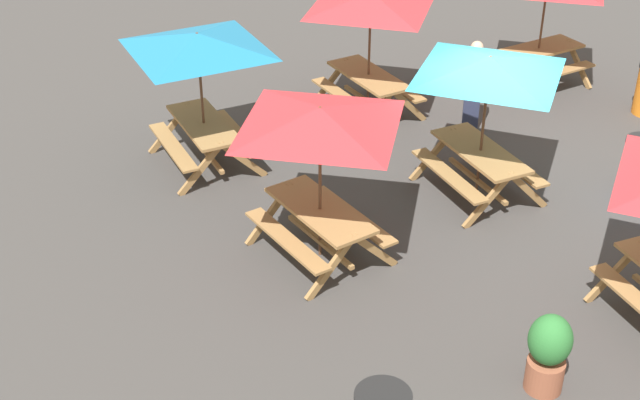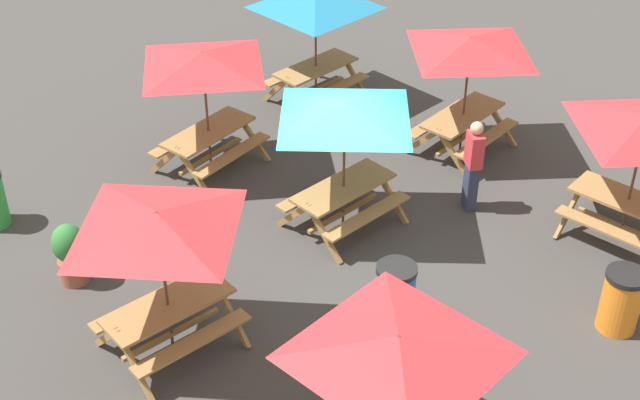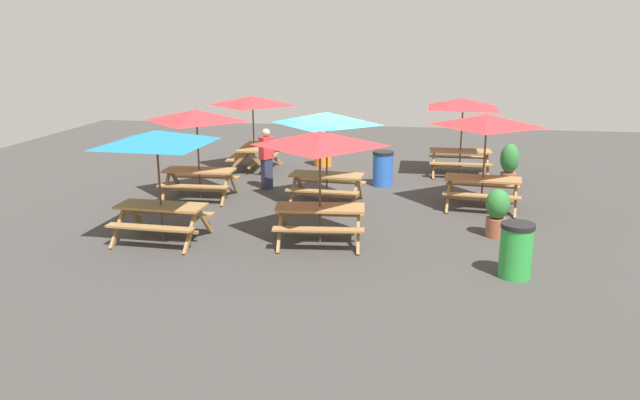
{
  "view_description": "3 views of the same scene",
  "coord_description": "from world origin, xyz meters",
  "px_view_note": "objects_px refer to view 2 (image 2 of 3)",
  "views": [
    {
      "loc": [
        -9.15,
        8.17,
        7.22
      ],
      "look_at": [
        -0.05,
        3.2,
        0.9
      ],
      "focal_mm": 50.0,
      "sensor_mm": 36.0,
      "label": 1
    },
    {
      "loc": [
        -8.81,
        -7.76,
        8.75
      ],
      "look_at": [
        -0.44,
        0.08,
        0.9
      ],
      "focal_mm": 50.0,
      "sensor_mm": 36.0,
      "label": 2
    },
    {
      "loc": [
        -1.97,
        15.18,
        4.17
      ],
      "look_at": [
        -0.05,
        3.2,
        0.9
      ],
      "focal_mm": 35.0,
      "sensor_mm": 36.0,
      "label": 3
    }
  ],
  "objects_px": {
    "trash_bin_blue": "(395,294)",
    "potted_plant_0": "(70,252)",
    "person_standing": "(473,163)",
    "picnic_table_3": "(158,232)",
    "picnic_table_2": "(316,9)",
    "picnic_table_1": "(345,120)",
    "trash_bin_orange": "(621,300)",
    "picnic_table_5": "(397,357)",
    "picnic_table_0": "(203,68)",
    "picnic_table_4": "(470,53)"
  },
  "relations": [
    {
      "from": "potted_plant_0",
      "to": "person_standing",
      "type": "height_order",
      "value": "person_standing"
    },
    {
      "from": "picnic_table_2",
      "to": "person_standing",
      "type": "distance_m",
      "value": 4.87
    },
    {
      "from": "trash_bin_blue",
      "to": "picnic_table_3",
      "type": "bearing_deg",
      "value": 142.74
    },
    {
      "from": "picnic_table_5",
      "to": "potted_plant_0",
      "type": "xyz_separation_m",
      "value": [
        -0.44,
        5.88,
        -1.44
      ]
    },
    {
      "from": "trash_bin_blue",
      "to": "trash_bin_orange",
      "type": "relative_size",
      "value": 1.0
    },
    {
      "from": "picnic_table_2",
      "to": "potted_plant_0",
      "type": "distance_m",
      "value": 7.11
    },
    {
      "from": "picnic_table_3",
      "to": "trash_bin_orange",
      "type": "height_order",
      "value": "picnic_table_3"
    },
    {
      "from": "picnic_table_1",
      "to": "picnic_table_2",
      "type": "bearing_deg",
      "value": 52.6
    },
    {
      "from": "picnic_table_5",
      "to": "person_standing",
      "type": "xyz_separation_m",
      "value": [
        5.31,
        2.62,
        -1.1
      ]
    },
    {
      "from": "picnic_table_2",
      "to": "picnic_table_5",
      "type": "height_order",
      "value": "same"
    },
    {
      "from": "picnic_table_2",
      "to": "picnic_table_4",
      "type": "xyz_separation_m",
      "value": [
        0.4,
        -3.38,
        0.0
      ]
    },
    {
      "from": "picnic_table_1",
      "to": "potted_plant_0",
      "type": "distance_m",
      "value": 4.63
    },
    {
      "from": "picnic_table_1",
      "to": "trash_bin_blue",
      "type": "relative_size",
      "value": 2.38
    },
    {
      "from": "picnic_table_1",
      "to": "picnic_table_4",
      "type": "distance_m",
      "value": 3.32
    },
    {
      "from": "trash_bin_orange",
      "to": "person_standing",
      "type": "distance_m",
      "value": 3.48
    },
    {
      "from": "picnic_table_5",
      "to": "trash_bin_blue",
      "type": "bearing_deg",
      "value": 38.25
    },
    {
      "from": "picnic_table_3",
      "to": "picnic_table_5",
      "type": "bearing_deg",
      "value": -78.48
    },
    {
      "from": "picnic_table_4",
      "to": "picnic_table_2",
      "type": "bearing_deg",
      "value": 95.18
    },
    {
      "from": "picnic_table_2",
      "to": "potted_plant_0",
      "type": "bearing_deg",
      "value": -166.25
    },
    {
      "from": "picnic_table_1",
      "to": "picnic_table_2",
      "type": "height_order",
      "value": "same"
    },
    {
      "from": "picnic_table_0",
      "to": "person_standing",
      "type": "xyz_separation_m",
      "value": [
        2.15,
        -4.23,
        -1.1
      ]
    },
    {
      "from": "potted_plant_0",
      "to": "picnic_table_0",
      "type": "bearing_deg",
      "value": 15.02
    },
    {
      "from": "picnic_table_2",
      "to": "picnic_table_3",
      "type": "bearing_deg",
      "value": -149.47
    },
    {
      "from": "trash_bin_blue",
      "to": "person_standing",
      "type": "bearing_deg",
      "value": 15.96
    },
    {
      "from": "person_standing",
      "to": "picnic_table_4",
      "type": "bearing_deg",
      "value": -13.38
    },
    {
      "from": "trash_bin_orange",
      "to": "potted_plant_0",
      "type": "bearing_deg",
      "value": 125.71
    },
    {
      "from": "picnic_table_4",
      "to": "picnic_table_1",
      "type": "bearing_deg",
      "value": 178.36
    },
    {
      "from": "picnic_table_3",
      "to": "picnic_table_5",
      "type": "height_order",
      "value": "same"
    },
    {
      "from": "picnic_table_1",
      "to": "trash_bin_orange",
      "type": "xyz_separation_m",
      "value": [
        0.8,
        -4.54,
        -1.49
      ]
    },
    {
      "from": "picnic_table_0",
      "to": "picnic_table_5",
      "type": "bearing_deg",
      "value": -120.34
    },
    {
      "from": "picnic_table_0",
      "to": "trash_bin_blue",
      "type": "height_order",
      "value": "picnic_table_0"
    },
    {
      "from": "picnic_table_1",
      "to": "picnic_table_5",
      "type": "distance_m",
      "value": 5.19
    },
    {
      "from": "potted_plant_0",
      "to": "person_standing",
      "type": "bearing_deg",
      "value": -29.52
    },
    {
      "from": "trash_bin_blue",
      "to": "potted_plant_0",
      "type": "xyz_separation_m",
      "value": [
        -2.65,
        4.15,
        0.05
      ]
    },
    {
      "from": "picnic_table_3",
      "to": "person_standing",
      "type": "distance_m",
      "value": 5.84
    },
    {
      "from": "potted_plant_0",
      "to": "picnic_table_5",
      "type": "bearing_deg",
      "value": -85.7
    },
    {
      "from": "picnic_table_3",
      "to": "person_standing",
      "type": "bearing_deg",
      "value": -4.09
    },
    {
      "from": "potted_plant_0",
      "to": "picnic_table_3",
      "type": "bearing_deg",
      "value": -87.14
    },
    {
      "from": "picnic_table_4",
      "to": "trash_bin_blue",
      "type": "height_order",
      "value": "picnic_table_4"
    },
    {
      "from": "trash_bin_orange",
      "to": "potted_plant_0",
      "type": "xyz_separation_m",
      "value": [
        -4.72,
        6.56,
        0.05
      ]
    },
    {
      "from": "trash_bin_orange",
      "to": "person_standing",
      "type": "xyz_separation_m",
      "value": [
        1.04,
        3.3,
        0.39
      ]
    },
    {
      "from": "picnic_table_1",
      "to": "picnic_table_3",
      "type": "relative_size",
      "value": 1.0
    },
    {
      "from": "picnic_table_3",
      "to": "picnic_table_5",
      "type": "relative_size",
      "value": 0.83
    },
    {
      "from": "picnic_table_3",
      "to": "trash_bin_blue",
      "type": "distance_m",
      "value": 3.52
    },
    {
      "from": "trash_bin_blue",
      "to": "potted_plant_0",
      "type": "distance_m",
      "value": 4.92
    },
    {
      "from": "picnic_table_4",
      "to": "person_standing",
      "type": "distance_m",
      "value": 2.22
    },
    {
      "from": "picnic_table_0",
      "to": "trash_bin_orange",
      "type": "xyz_separation_m",
      "value": [
        1.11,
        -7.53,
        -1.49
      ]
    },
    {
      "from": "picnic_table_4",
      "to": "picnic_table_3",
      "type": "bearing_deg",
      "value": -179.97
    },
    {
      "from": "picnic_table_5",
      "to": "trash_bin_orange",
      "type": "distance_m",
      "value": 4.58
    },
    {
      "from": "picnic_table_1",
      "to": "picnic_table_2",
      "type": "distance_m",
      "value": 4.47
    }
  ]
}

